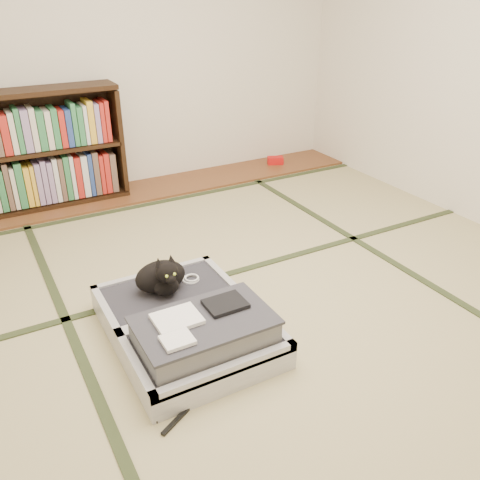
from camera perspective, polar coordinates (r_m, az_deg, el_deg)
floor at (r=2.89m, az=2.52°, el=-7.42°), size 4.50×4.50×0.00m
wood_strip at (r=4.52m, az=-10.81°, el=5.48°), size 4.00×0.50×0.02m
red_item at (r=5.09m, az=3.99°, el=8.91°), size 0.17×0.14×0.07m
room_shell at (r=2.39m, az=3.28°, el=22.90°), size 4.50×4.50×4.50m
tatami_borders at (r=3.25m, az=-2.00°, el=-3.05°), size 4.00×4.50×0.01m
bookcase at (r=4.28m, az=-21.63°, el=9.14°), size 1.28×0.29×0.92m
suitcase at (r=2.59m, az=-5.78°, el=-9.52°), size 0.71×0.95×0.28m
cat at (r=2.74m, az=-8.73°, el=-4.11°), size 0.32×0.32×0.26m
cable_coil at (r=2.86m, az=-5.52°, el=-4.36°), size 0.10×0.10×0.02m
hanger at (r=2.33m, az=-5.70°, el=-17.33°), size 0.40×0.28×0.01m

